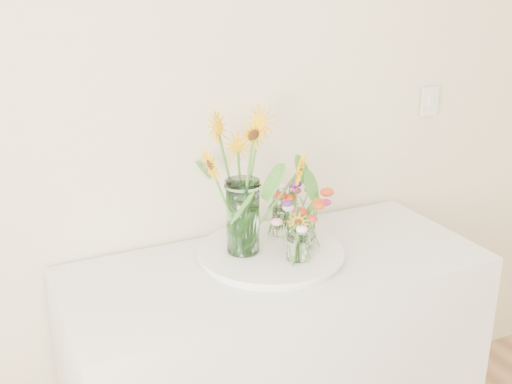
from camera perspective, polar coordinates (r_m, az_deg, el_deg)
counter at (r=2.36m, az=1.76°, el=-16.14°), size 1.40×0.60×0.90m
tray at (r=2.15m, az=1.32°, el=-5.58°), size 0.47×0.47×0.02m
mason_jar at (r=2.09m, az=-1.18°, el=-2.25°), size 0.13×0.13×0.25m
sunflower_bouquet at (r=2.05m, az=-1.20°, el=0.71°), size 0.77×0.77×0.48m
small_vase_a at (r=2.06m, az=3.69°, el=-4.69°), size 0.07×0.07×0.12m
wildflower_posy_a at (r=2.04m, az=3.72°, el=-3.55°), size 0.21×0.21×0.21m
small_vase_b at (r=2.16m, az=4.25°, el=-3.28°), size 0.11×0.11×0.13m
wildflower_posy_b at (r=2.15m, az=4.28°, el=-2.18°), size 0.22×0.22×0.22m
small_vase_c at (r=2.25m, az=2.22°, el=-2.65°), size 0.07×0.07×0.10m
wildflower_posy_c at (r=2.23m, az=2.24°, el=-1.59°), size 0.18×0.18×0.19m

